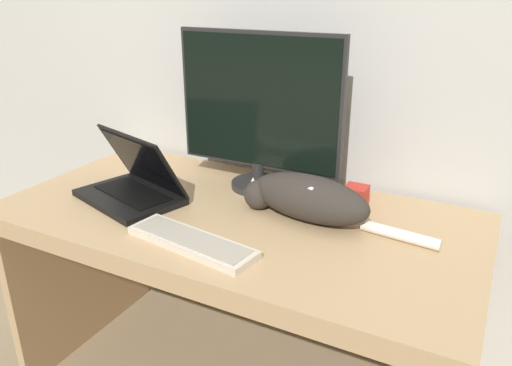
# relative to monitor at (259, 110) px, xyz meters

# --- Properties ---
(wall_back) EXTENTS (6.40, 0.06, 2.60)m
(wall_back) POSITION_rel_monitor_xyz_m (0.03, 0.21, 0.33)
(wall_back) COLOR silver
(wall_back) RESTS_ON ground_plane
(desk) EXTENTS (1.45, 0.73, 0.70)m
(desk) POSITION_rel_monitor_xyz_m (0.03, -0.22, -0.41)
(desk) COLOR tan
(desk) RESTS_ON ground_plane
(monitor) EXTENTS (0.57, 0.18, 0.52)m
(monitor) POSITION_rel_monitor_xyz_m (0.00, 0.00, 0.00)
(monitor) COLOR #282828
(monitor) RESTS_ON desk
(laptop) EXTENTS (0.39, 0.32, 0.22)m
(laptop) POSITION_rel_monitor_xyz_m (-0.31, -0.27, -0.22)
(laptop) COLOR black
(laptop) RESTS_ON desk
(external_keyboard) EXTENTS (0.40, 0.17, 0.02)m
(external_keyboard) POSITION_rel_monitor_xyz_m (0.03, -0.45, -0.26)
(external_keyboard) COLOR beige
(external_keyboard) RESTS_ON desk
(cat) EXTENTS (0.59, 0.19, 0.14)m
(cat) POSITION_rel_monitor_xyz_m (0.24, -0.16, -0.20)
(cat) COLOR #332D28
(cat) RESTS_ON desk
(small_toy) EXTENTS (0.07, 0.07, 0.07)m
(small_toy) POSITION_rel_monitor_xyz_m (0.35, -0.01, -0.24)
(small_toy) COLOR red
(small_toy) RESTS_ON desk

